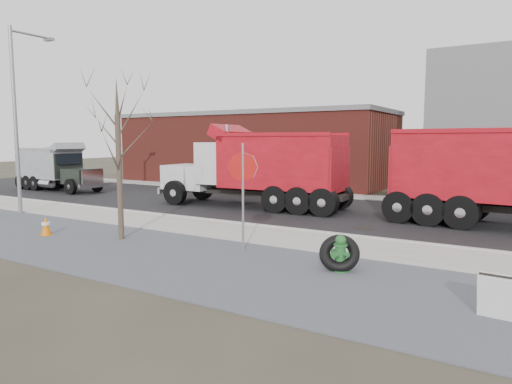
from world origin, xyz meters
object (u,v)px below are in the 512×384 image
Objects in this scene: fire_hydrant at (340,255)px; dump_truck_red_b at (258,166)px; truck_tire at (339,253)px; stop_sign at (243,179)px; dump_truck_grey at (56,166)px; sandwich_board at (496,297)px.

dump_truck_red_b reaches higher than fire_hydrant.
dump_truck_red_b is (-7.21, 8.16, 1.56)m from fire_hydrant.
truck_tire is 0.13× the size of dump_truck_red_b.
stop_sign reaches higher than dump_truck_grey.
fire_hydrant is 3.74m from sandwich_board.
stop_sign is 7.05m from sandwich_board.
dump_truck_red_b is at bearing 131.54° from truck_tire.
dump_truck_grey is at bearing 149.73° from stop_sign.
dump_truck_red_b is (-4.09, 7.69, -0.12)m from stop_sign.
sandwich_board is (3.46, -1.42, 0.01)m from fire_hydrant.
fire_hydrant reaches higher than truck_tire.
dump_truck_grey reaches higher than truck_tire.
fire_hydrant is 11.00m from dump_truck_red_b.
stop_sign is (-3.12, 0.47, 1.68)m from fire_hydrant.
fire_hydrant is 23.50m from dump_truck_grey.
stop_sign is 0.47× the size of dump_truck_grey.
stop_sign is 0.33× the size of dump_truck_red_b.
fire_hydrant reaches higher than sandwich_board.
dump_truck_grey is at bearing -2.28° from dump_truck_red_b.
dump_truck_red_b is (-10.67, 9.58, 1.56)m from sandwich_board.
dump_truck_red_b reaches higher than truck_tire.
stop_sign reaches higher than fire_hydrant.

